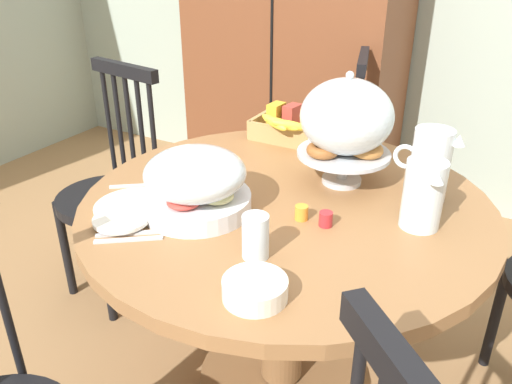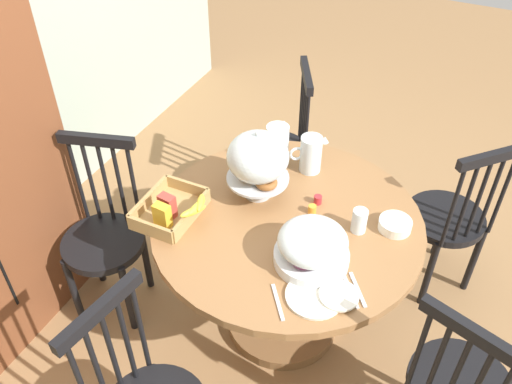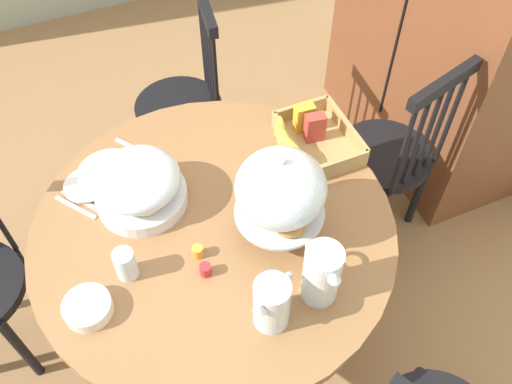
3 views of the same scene
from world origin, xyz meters
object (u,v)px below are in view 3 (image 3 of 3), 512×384
Objects in this scene: dining_table at (217,261)px; pastry_stand_with_dome at (280,191)px; fruit_platter_covered at (139,185)px; orange_juice_pitcher at (272,305)px; milk_pitcher at (321,275)px; cereal_bowl at (88,308)px; china_plate_large at (109,173)px; china_plate_small at (86,185)px; windsor_chair_facing_door at (184,106)px; drinking_glass at (126,264)px; windsor_chair_by_cabinet at (388,158)px; cereal_basket at (312,136)px.

pastry_stand_with_dome is at bearing 62.73° from dining_table.
pastry_stand_with_dome reaches higher than fruit_platter_covered.
orange_juice_pitcher is 0.87× the size of milk_pitcher.
cereal_bowl is (0.05, -0.62, -0.18)m from pastry_stand_with_dome.
pastry_stand_with_dome is 0.65m from china_plate_large.
orange_juice_pitcher reaches higher than china_plate_small.
windsor_chair_facing_door reaches higher than drinking_glass.
windsor_chair_by_cabinet is 1.24m from china_plate_small.
drinking_glass is (0.07, -0.30, 0.27)m from dining_table.
milk_pitcher is 0.96× the size of china_plate_large.
fruit_platter_covered reaches higher than cereal_bowl.
drinking_glass is (-0.03, -0.48, -0.14)m from pastry_stand_with_dome.
china_plate_small is (-0.31, -0.34, 0.23)m from dining_table.
drinking_glass is at bearing -75.67° from windsor_chair_by_cabinet.
windsor_chair_facing_door is 0.81m from cereal_basket.
windsor_chair_facing_door is 1.30m from orange_juice_pitcher.
pastry_stand_with_dome is at bearing -176.48° from milk_pitcher.
cereal_basket is (-0.01, 0.63, -0.04)m from fruit_platter_covered.
fruit_platter_covered is (0.69, -0.34, 0.37)m from windsor_chair_facing_door.
milk_pitcher is (0.35, 0.20, 0.31)m from dining_table.
china_plate_large is 1.57× the size of cereal_bowl.
cereal_bowl is at bearing -115.52° from orange_juice_pitcher.
pastry_stand_with_dome is 3.13× the size of drinking_glass.
milk_pitcher reaches higher than orange_juice_pitcher.
china_plate_small is at bearing -98.22° from cereal_basket.
pastry_stand_with_dome reaches higher than cereal_bowl.
china_plate_large is at bearing -101.69° from cereal_basket.
china_plate_small is 1.36× the size of drinking_glass.
china_plate_large is 0.52m from cereal_bowl.
china_plate_small is at bearing 168.50° from cereal_bowl.
orange_juice_pitcher is 0.70m from cereal_basket.
cereal_basket is at bearing 155.16° from milk_pitcher.
windsor_chair_by_cabinet and windsor_chair_facing_door have the same top height.
windsor_chair_facing_door is 6.96× the size of cereal_bowl.
china_plate_small is at bearing -150.86° from orange_juice_pitcher.
milk_pitcher is 1.92× the size of drinking_glass.
china_plate_large is 0.09m from china_plate_small.
milk_pitcher is (-0.02, 0.16, 0.01)m from orange_juice_pitcher.
dining_table is 0.40m from fruit_platter_covered.
milk_pitcher is 1.41× the size of china_plate_small.
dining_table is 7.87× the size of china_plate_small.
drinking_glass is at bearing -131.94° from orange_juice_pitcher.
windsor_chair_by_cabinet is at bearing 84.06° from china_plate_large.
windsor_chair_by_cabinet is 0.95m from windsor_chair_facing_door.
milk_pitcher reaches higher than fruit_platter_covered.
cereal_basket is at bearing 78.31° from china_plate_large.
pastry_stand_with_dome is (0.10, 0.19, 0.42)m from dining_table.
milk_pitcher is at bearing 72.24° from cereal_bowl.
windsor_chair_facing_door is at bearing 138.16° from china_plate_small.
windsor_chair_facing_door reaches higher than china_plate_large.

